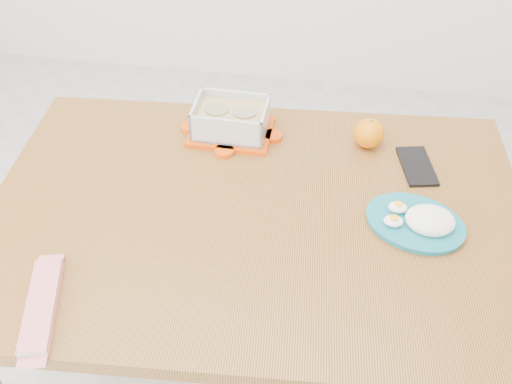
% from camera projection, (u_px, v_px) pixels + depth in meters
% --- Properties ---
extents(ground, '(3.50, 3.50, 0.00)m').
position_uv_depth(ground, '(197.00, 353.00, 1.91)').
color(ground, '#B7B7B2').
rests_on(ground, ground).
extents(dining_table, '(1.33, 0.94, 0.75)m').
position_uv_depth(dining_table, '(256.00, 237.00, 1.40)').
color(dining_table, olive).
rests_on(dining_table, ground).
extents(food_container, '(0.22, 0.17, 0.09)m').
position_uv_depth(food_container, '(231.00, 120.00, 1.52)').
color(food_container, '#E14406').
rests_on(food_container, dining_table).
extents(orange_fruit, '(0.08, 0.08, 0.08)m').
position_uv_depth(orange_fruit, '(369.00, 133.00, 1.49)').
color(orange_fruit, orange).
rests_on(orange_fruit, dining_table).
extents(rice_plate, '(0.28, 0.28, 0.06)m').
position_uv_depth(rice_plate, '(420.00, 220.00, 1.29)').
color(rice_plate, '#176F7E').
rests_on(rice_plate, dining_table).
extents(candy_bar, '(0.12, 0.23, 0.02)m').
position_uv_depth(candy_bar, '(42.00, 305.00, 1.13)').
color(candy_bar, red).
rests_on(candy_bar, dining_table).
extents(smartphone, '(0.11, 0.16, 0.01)m').
position_uv_depth(smartphone, '(417.00, 166.00, 1.45)').
color(smartphone, black).
rests_on(smartphone, dining_table).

